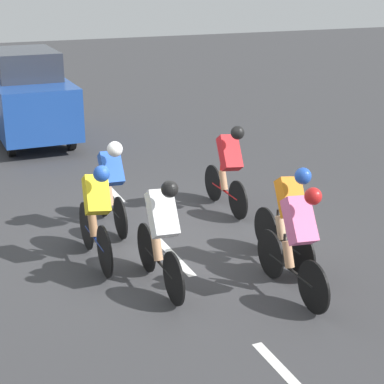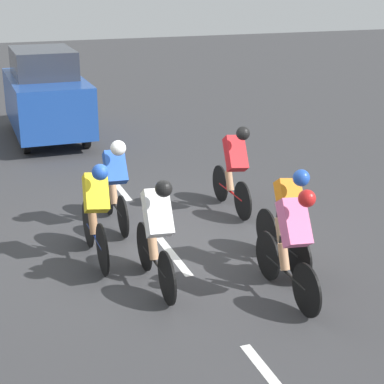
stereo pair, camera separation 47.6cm
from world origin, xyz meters
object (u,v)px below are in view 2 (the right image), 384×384
at_px(cyclist_red, 235,166).
at_px(support_car, 46,95).
at_px(cyclist_yellow, 96,210).
at_px(cyclist_orange, 288,215).
at_px(cyclist_pink, 292,240).
at_px(cyclist_blue, 115,180).
at_px(cyclist_white, 157,231).

height_order(cyclist_red, support_car, support_car).
xyz_separation_m(cyclist_yellow, cyclist_orange, (-2.41, 1.09, 0.00)).
distance_m(cyclist_red, support_car, 6.63).
xyz_separation_m(cyclist_red, cyclist_yellow, (2.61, 1.17, -0.03)).
bearing_deg(support_car, cyclist_pink, 100.19).
bearing_deg(cyclist_blue, cyclist_red, 179.86).
relative_size(cyclist_red, cyclist_yellow, 0.96).
relative_size(cyclist_white, cyclist_pink, 1.00).
height_order(cyclist_blue, cyclist_orange, cyclist_blue).
height_order(cyclist_white, cyclist_yellow, cyclist_white).
relative_size(cyclist_yellow, cyclist_pink, 1.00).
bearing_deg(cyclist_pink, cyclist_white, -29.69).
bearing_deg(cyclist_white, cyclist_blue, -90.06).
distance_m(cyclist_orange, support_car, 8.74).
bearing_deg(cyclist_orange, cyclist_red, -95.03).
relative_size(cyclist_yellow, support_car, 0.45).
distance_m(cyclist_white, support_car, 8.47).
bearing_deg(cyclist_red, cyclist_yellow, 24.13).
height_order(cyclist_red, cyclist_yellow, cyclist_red).
bearing_deg(cyclist_blue, support_car, -88.15).
bearing_deg(cyclist_red, support_car, -70.13).
xyz_separation_m(cyclist_blue, cyclist_pink, (-1.47, 3.08, -0.00)).
height_order(cyclist_red, cyclist_pink, cyclist_red).
distance_m(cyclist_red, cyclist_blue, 2.05).
xyz_separation_m(cyclist_blue, cyclist_yellow, (0.56, 1.18, -0.01)).
bearing_deg(cyclist_pink, cyclist_orange, -114.90).
bearing_deg(cyclist_pink, cyclist_red, -100.63).
distance_m(cyclist_white, cyclist_pink, 1.70).
relative_size(cyclist_orange, cyclist_pink, 0.95).
height_order(cyclist_red, cyclist_orange, cyclist_red).
bearing_deg(cyclist_white, cyclist_orange, 179.21).
bearing_deg(support_car, cyclist_blue, 91.85).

